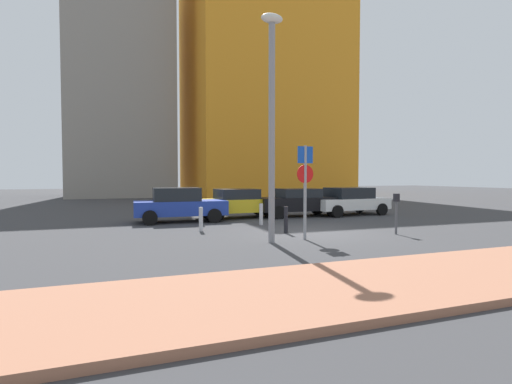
% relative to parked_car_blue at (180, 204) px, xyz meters
% --- Properties ---
extents(ground_plane, '(120.00, 120.00, 0.00)m').
position_rel_parked_car_blue_xyz_m(ground_plane, '(4.12, -5.12, -0.81)').
color(ground_plane, '#38383A').
extents(sidewalk_brick, '(40.00, 3.24, 0.14)m').
position_rel_parked_car_blue_xyz_m(sidewalk_brick, '(4.12, -11.73, -0.74)').
color(sidewalk_brick, '#9E664C').
rests_on(sidewalk_brick, ground).
extents(parked_car_blue, '(4.18, 2.02, 1.57)m').
position_rel_parked_car_blue_xyz_m(parked_car_blue, '(0.00, 0.00, 0.00)').
color(parked_car_blue, '#1E389E').
rests_on(parked_car_blue, ground).
extents(parked_car_yellow, '(4.32, 2.19, 1.46)m').
position_rel_parked_car_blue_xyz_m(parked_car_yellow, '(3.07, 0.69, -0.05)').
color(parked_car_yellow, gold).
rests_on(parked_car_yellow, ground).
extents(parked_car_black, '(4.52, 2.00, 1.46)m').
position_rel_parked_car_blue_xyz_m(parked_car_black, '(6.27, 0.34, -0.04)').
color(parked_car_black, black).
rests_on(parked_car_black, ground).
extents(parked_car_white, '(4.43, 2.32, 1.49)m').
position_rel_parked_car_blue_xyz_m(parked_car_white, '(9.16, 0.10, -0.03)').
color(parked_car_white, white).
rests_on(parked_car_white, ground).
extents(parking_sign_post, '(0.60, 0.10, 3.10)m').
position_rel_parked_car_blue_xyz_m(parking_sign_post, '(3.13, -6.39, 1.15)').
color(parking_sign_post, gray).
rests_on(parking_sign_post, ground).
extents(parking_meter, '(0.18, 0.14, 1.47)m').
position_rel_parked_car_blue_xyz_m(parking_meter, '(6.75, -6.49, 0.14)').
color(parking_meter, '#4C4C51').
rests_on(parking_meter, ground).
extents(street_lamp, '(0.70, 0.36, 7.09)m').
position_rel_parked_car_blue_xyz_m(street_lamp, '(1.87, -6.57, 3.36)').
color(street_lamp, gray).
rests_on(street_lamp, ground).
extents(traffic_bollard_near, '(0.16, 0.16, 0.92)m').
position_rel_parked_car_blue_xyz_m(traffic_bollard_near, '(3.13, -2.30, -0.34)').
color(traffic_bollard_near, '#B7B7BC').
rests_on(traffic_bollard_near, ground).
extents(traffic_bollard_mid, '(0.15, 0.15, 0.92)m').
position_rel_parked_car_blue_xyz_m(traffic_bollard_mid, '(0.29, -3.34, -0.35)').
color(traffic_bollard_mid, '#B7B7BC').
rests_on(traffic_bollard_mid, ground).
extents(traffic_bollard_far, '(0.15, 0.15, 0.99)m').
position_rel_parked_car_blue_xyz_m(traffic_bollard_far, '(3.12, -4.91, -0.31)').
color(traffic_bollard_far, black).
rests_on(traffic_bollard_far, ground).
extents(building_colorful_midrise, '(16.59, 15.64, 25.17)m').
position_rel_parked_car_blue_xyz_m(building_colorful_midrise, '(13.38, 24.92, 11.78)').
color(building_colorful_midrise, orange).
rests_on(building_colorful_midrise, ground).
extents(building_under_construction, '(10.33, 10.84, 24.65)m').
position_rel_parked_car_blue_xyz_m(building_under_construction, '(-2.14, 26.21, 11.52)').
color(building_under_construction, gray).
rests_on(building_under_construction, ground).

